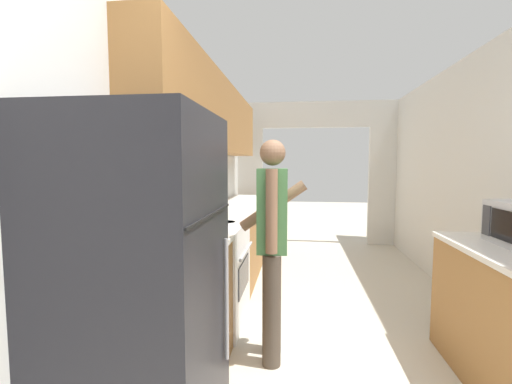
% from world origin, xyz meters
% --- Properties ---
extents(wall_left, '(0.38, 7.72, 2.50)m').
position_xyz_m(wall_left, '(-1.32, 2.50, 1.57)').
color(wall_left, silver).
rests_on(wall_left, ground_plane).
extents(wall_far_with_doorway, '(3.15, 0.06, 2.50)m').
position_xyz_m(wall_far_with_doorway, '(0.00, 5.35, 1.46)').
color(wall_far_with_doorway, silver).
rests_on(wall_far_with_doorway, ground_plane).
extents(counter_left, '(0.62, 3.90, 0.89)m').
position_xyz_m(counter_left, '(-1.08, 3.27, 0.44)').
color(counter_left, '#9E6B38').
rests_on(counter_left, ground_plane).
extents(refrigerator, '(0.72, 0.76, 1.65)m').
position_xyz_m(refrigerator, '(-1.03, 0.70, 0.83)').
color(refrigerator, black).
rests_on(refrigerator, ground_plane).
extents(range_oven, '(0.66, 0.77, 1.03)m').
position_xyz_m(range_oven, '(-1.07, 2.09, 0.45)').
color(range_oven, white).
rests_on(range_oven, ground_plane).
extents(person, '(0.51, 0.38, 1.59)m').
position_xyz_m(person, '(-0.47, 1.59, 0.85)').
color(person, '#4C4238').
rests_on(person, ground_plane).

